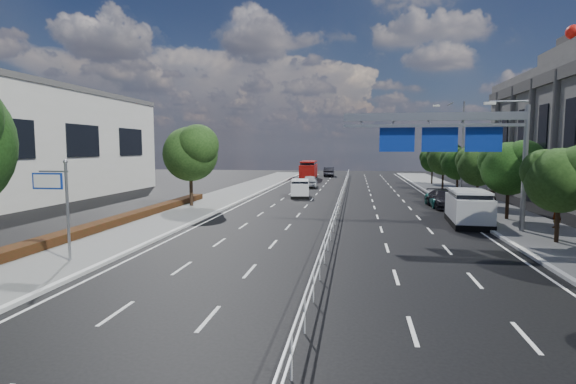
# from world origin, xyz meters

# --- Properties ---
(ground) EXTENTS (160.00, 160.00, 0.00)m
(ground) POSITION_xyz_m (0.00, 0.00, 0.00)
(ground) COLOR black
(ground) RESTS_ON ground
(sidewalk_near) EXTENTS (5.00, 140.00, 0.14)m
(sidewalk_near) POSITION_xyz_m (-11.50, 0.00, 0.07)
(sidewalk_near) COLOR slate
(sidewalk_near) RESTS_ON ground
(kerb_near) EXTENTS (0.25, 140.00, 0.15)m
(kerb_near) POSITION_xyz_m (-9.00, 0.00, 0.07)
(kerb_near) COLOR silver
(kerb_near) RESTS_ON ground
(kerb_far) EXTENTS (0.25, 140.00, 0.15)m
(kerb_far) POSITION_xyz_m (9.00, 0.00, 0.07)
(kerb_far) COLOR silver
(kerb_far) RESTS_ON ground
(median_fence) EXTENTS (0.05, 85.00, 1.02)m
(median_fence) POSITION_xyz_m (0.00, 22.50, 0.53)
(median_fence) COLOR silver
(median_fence) RESTS_ON ground
(hedge_near) EXTENTS (1.00, 36.00, 0.44)m
(hedge_near) POSITION_xyz_m (-13.30, 5.00, 0.36)
(hedge_near) COLOR black
(hedge_near) RESTS_ON sidewalk_near
(toilet_sign) EXTENTS (1.62, 0.18, 4.34)m
(toilet_sign) POSITION_xyz_m (-10.95, 0.00, 2.94)
(toilet_sign) COLOR gray
(toilet_sign) RESTS_ON ground
(overhead_gantry) EXTENTS (10.24, 0.38, 7.45)m
(overhead_gantry) POSITION_xyz_m (6.74, 10.05, 5.61)
(overhead_gantry) COLOR gray
(overhead_gantry) RESTS_ON ground
(streetlight_far) EXTENTS (2.78, 2.40, 9.00)m
(streetlight_far) POSITION_xyz_m (10.50, 26.00, 5.21)
(streetlight_far) COLOR gray
(streetlight_far) RESTS_ON ground
(near_tree_back) EXTENTS (4.84, 4.51, 6.69)m
(near_tree_back) POSITION_xyz_m (-11.94, 17.97, 4.61)
(near_tree_back) COLOR black
(near_tree_back) RESTS_ON ground
(far_tree_c) EXTENTS (3.52, 3.28, 4.94)m
(far_tree_c) POSITION_xyz_m (11.24, 6.98, 3.43)
(far_tree_c) COLOR black
(far_tree_c) RESTS_ON ground
(far_tree_d) EXTENTS (3.85, 3.59, 5.34)m
(far_tree_d) POSITION_xyz_m (11.25, 14.48, 3.69)
(far_tree_d) COLOR black
(far_tree_d) RESTS_ON ground
(far_tree_e) EXTENTS (3.63, 3.38, 5.13)m
(far_tree_e) POSITION_xyz_m (11.25, 21.98, 3.56)
(far_tree_e) COLOR black
(far_tree_e) RESTS_ON ground
(far_tree_f) EXTENTS (3.52, 3.28, 5.02)m
(far_tree_f) POSITION_xyz_m (11.24, 29.48, 3.49)
(far_tree_f) COLOR black
(far_tree_f) RESTS_ON ground
(far_tree_g) EXTENTS (3.96, 3.69, 5.45)m
(far_tree_g) POSITION_xyz_m (11.25, 36.98, 3.75)
(far_tree_g) COLOR black
(far_tree_g) RESTS_ON ground
(far_tree_h) EXTENTS (3.41, 3.18, 4.91)m
(far_tree_h) POSITION_xyz_m (11.24, 44.48, 3.42)
(far_tree_h) COLOR black
(far_tree_h) RESTS_ON ground
(white_minivan) EXTENTS (2.18, 4.18, 1.74)m
(white_minivan) POSITION_xyz_m (-4.16, 26.88, 0.86)
(white_minivan) COLOR black
(white_minivan) RESTS_ON ground
(red_bus) EXTENTS (2.65, 9.66, 2.86)m
(red_bus) POSITION_xyz_m (-5.92, 51.76, 1.49)
(red_bus) COLOR black
(red_bus) RESTS_ON ground
(near_car_silver) EXTENTS (2.05, 4.52, 1.51)m
(near_car_silver) POSITION_xyz_m (-4.33, 38.35, 0.75)
(near_car_silver) COLOR #AEB0B5
(near_car_silver) RESTS_ON ground
(near_car_dark) EXTENTS (1.80, 4.86, 1.59)m
(near_car_dark) POSITION_xyz_m (-3.30, 60.30, 0.79)
(near_car_dark) COLOR black
(near_car_dark) RESTS_ON ground
(silver_minivan) EXTENTS (2.58, 5.40, 2.19)m
(silver_minivan) POSITION_xyz_m (8.30, 12.56, 1.08)
(silver_minivan) COLOR black
(silver_minivan) RESTS_ON ground
(parked_car_teal) EXTENTS (2.29, 4.55, 1.23)m
(parked_car_teal) POSITION_xyz_m (8.30, 21.34, 0.62)
(parked_car_teal) COLOR #197366
(parked_car_teal) RESTS_ON ground
(parked_car_dark) EXTENTS (2.32, 5.01, 1.42)m
(parked_car_dark) POSITION_xyz_m (8.30, 20.72, 0.71)
(parked_car_dark) COLOR black
(parked_car_dark) RESTS_ON ground
(pedestrian_a) EXTENTS (0.78, 0.70, 1.80)m
(pedestrian_a) POSITION_xyz_m (12.95, 11.34, 1.04)
(pedestrian_a) COLOR gray
(pedestrian_a) RESTS_ON sidewalk_far
(pedestrian_b) EXTENTS (0.84, 0.67, 1.67)m
(pedestrian_b) POSITION_xyz_m (13.40, 25.67, 0.98)
(pedestrian_b) COLOR gray
(pedestrian_b) RESTS_ON sidewalk_far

